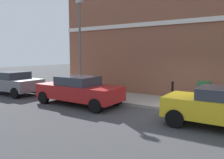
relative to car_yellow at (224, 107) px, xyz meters
The scene contains 9 objects.
ground 1.99m from the car_yellow, 67.84° to the left, with size 80.00×80.00×0.00m, color #38383A.
sidewalk 8.14m from the car_yellow, 71.86° to the left, with size 2.74×30.00×0.15m, color gray.
corner_building 9.81m from the car_yellow, 33.57° to the left, with size 7.97×10.98×7.13m.
car_yellow is the anchor object (origin of this frame).
car_red 6.60m from the car_yellow, 88.95° to the left, with size 1.95×4.51×1.44m.
car_grey 12.21m from the car_yellow, 89.09° to the left, with size 1.97×4.04×1.44m.
utility_cabinet 2.80m from the car_yellow, 23.04° to the left, with size 0.46×0.61×1.15m.
bollard_near_cabinet 3.73m from the car_yellow, 44.15° to the left, with size 0.14×0.14×1.04m.
lamppost 9.11m from the car_yellow, 74.08° to the left, with size 0.20×0.44×5.72m.
Camera 1 is at (-8.95, -2.39, 2.52)m, focal length 35.28 mm.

